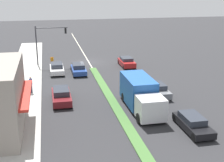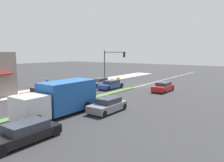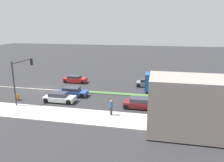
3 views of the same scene
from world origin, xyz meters
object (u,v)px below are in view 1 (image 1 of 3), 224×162
at_px(pedestrian, 31,84).
at_px(traffic_signal_main, 46,39).
at_px(coupe_blue, 78,69).
at_px(sedan_maroon, 61,96).
at_px(suv_black, 193,123).
at_px(hatchback_red, 127,62).
at_px(suv_grey, 157,90).
at_px(warning_aframe_sign, 52,60).
at_px(delivery_truck, 141,94).
at_px(van_white, 57,68).

bearing_deg(pedestrian, traffic_signal_main, -98.81).
distance_m(pedestrian, coupe_blue, 9.12).
height_order(sedan_maroon, suv_black, sedan_maroon).
height_order(sedan_maroon, hatchback_red, sedan_maroon).
distance_m(traffic_signal_main, pedestrian, 12.86).
relative_size(suv_grey, sedan_maroon, 0.86).
xyz_separation_m(warning_aframe_sign, delivery_truck, (-7.68, 20.30, 1.04)).
xyz_separation_m(pedestrian, suv_grey, (-13.05, 3.47, -0.42)).
height_order(suv_grey, coupe_blue, suv_grey).
height_order(traffic_signal_main, suv_grey, traffic_signal_main).
height_order(warning_aframe_sign, suv_black, suv_black).
height_order(traffic_signal_main, pedestrian, traffic_signal_main).
xyz_separation_m(pedestrian, sedan_maroon, (-3.05, 3.17, -0.41)).
xyz_separation_m(warning_aframe_sign, hatchback_red, (-10.48, 4.35, 0.19)).
relative_size(traffic_signal_main, suv_grey, 1.44).
relative_size(sedan_maroon, van_white, 1.11).
distance_m(suv_grey, suv_black, 8.35).
xyz_separation_m(traffic_signal_main, hatchback_red, (-11.12, 3.02, -3.28)).
distance_m(traffic_signal_main, van_white, 5.81).
relative_size(warning_aframe_sign, delivery_truck, 0.11).
bearing_deg(van_white, traffic_signal_main, -76.49).
height_order(pedestrian, suv_black, pedestrian).
xyz_separation_m(traffic_signal_main, sedan_maroon, (-1.12, 15.56, -3.26)).
bearing_deg(suv_black, coupe_blue, -69.05).
distance_m(traffic_signal_main, suv_black, 26.85).
xyz_separation_m(sedan_maroon, coupe_blue, (-2.80, -10.16, -0.02)).
bearing_deg(pedestrian, suv_grey, 165.12).
xyz_separation_m(warning_aframe_sign, van_white, (-0.48, 6.00, 0.22)).
height_order(traffic_signal_main, coupe_blue, traffic_signal_main).
height_order(warning_aframe_sign, sedan_maroon, sedan_maroon).
relative_size(warning_aframe_sign, sedan_maroon, 0.18).
bearing_deg(hatchback_red, van_white, 9.40).
distance_m(sedan_maroon, suv_black, 13.22).
distance_m(delivery_truck, van_white, 16.03).
relative_size(suv_grey, suv_black, 0.87).
distance_m(traffic_signal_main, delivery_truck, 20.87).
distance_m(pedestrian, delivery_truck, 12.19).
bearing_deg(hatchback_red, coupe_blue, 18.30).
height_order(suv_black, hatchback_red, hatchback_red).
bearing_deg(delivery_truck, hatchback_red, -99.95).
distance_m(pedestrian, sedan_maroon, 4.42).
bearing_deg(van_white, suv_grey, 131.81).
distance_m(warning_aframe_sign, suv_grey, 20.13).
bearing_deg(hatchback_red, warning_aframe_sign, -22.52).
bearing_deg(traffic_signal_main, sedan_maroon, 94.13).
relative_size(suv_grey, hatchback_red, 0.98).
relative_size(warning_aframe_sign, suv_black, 0.19).
xyz_separation_m(sedan_maroon, van_white, (-0.00, -10.89, 0.00)).
bearing_deg(suv_grey, traffic_signal_main, -54.95).
bearing_deg(warning_aframe_sign, delivery_truck, 110.72).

